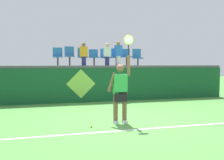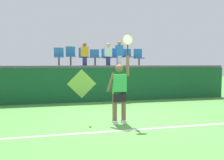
{
  "view_description": "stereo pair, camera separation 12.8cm",
  "coord_description": "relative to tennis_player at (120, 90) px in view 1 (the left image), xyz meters",
  "views": [
    {
      "loc": [
        -2.13,
        -6.53,
        1.68
      ],
      "look_at": [
        -0.16,
        1.23,
        1.12
      ],
      "focal_mm": 36.87,
      "sensor_mm": 36.0,
      "label": 1
    },
    {
      "loc": [
        -2.01,
        -6.56,
        1.68
      ],
      "look_at": [
        -0.16,
        1.23,
        1.12
      ],
      "focal_mm": 36.87,
      "sensor_mm": 36.0,
      "label": 2
    }
  ],
  "objects": [
    {
      "name": "stadium_chair_3",
      "position": [
        0.05,
        4.71,
        1.11
      ],
      "size": [
        0.44,
        0.42,
        0.77
      ],
      "color": "#38383D",
      "rests_on": "spectator_platform"
    },
    {
      "name": "stadium_chair_7",
      "position": [
        2.27,
        4.72,
        1.11
      ],
      "size": [
        0.44,
        0.42,
        0.83
      ],
      "color": "#38383D",
      "rests_on": "spectator_platform"
    },
    {
      "name": "court_baseline_stripe",
      "position": [
        0.32,
        -0.75,
        -0.94
      ],
      "size": [
        10.9,
        0.08,
        0.01
      ],
      "primitive_type": "cube",
      "color": "white",
      "rests_on": "ground_plane"
    },
    {
      "name": "spectator_0",
      "position": [
        1.15,
        4.27,
        1.26
      ],
      "size": [
        0.34,
        0.2,
        1.13
      ],
      "color": "white",
      "rests_on": "spectator_platform"
    },
    {
      "name": "tennis_player",
      "position": [
        0.0,
        0.0,
        0.0
      ],
      "size": [
        0.75,
        0.28,
        2.49
      ],
      "color": "white",
      "rests_on": "ground_plane"
    },
    {
      "name": "water_bottle",
      "position": [
        1.85,
        3.94,
        0.78
      ],
      "size": [
        0.07,
        0.07,
        0.21
      ],
      "primitive_type": "cylinder",
      "color": "white",
      "rests_on": "spectator_platform"
    },
    {
      "name": "stadium_chair_4",
      "position": [
        0.62,
        4.71,
        1.11
      ],
      "size": [
        0.44,
        0.42,
        0.81
      ],
      "color": "#38383D",
      "rests_on": "spectator_platform"
    },
    {
      "name": "wall_signage_mount",
      "position": [
        -0.68,
        3.75,
        -0.94
      ],
      "size": [
        1.27,
        0.01,
        1.46
      ],
      "color": "#144C28",
      "rests_on": "ground_plane"
    },
    {
      "name": "stadium_chair_1",
      "position": [
        -1.09,
        4.72,
        1.17
      ],
      "size": [
        0.44,
        0.42,
        0.89
      ],
      "color": "#38383D",
      "rests_on": "spectator_platform"
    },
    {
      "name": "court_back_wall",
      "position": [
        0.32,
        3.85,
        -0.19
      ],
      "size": [
        12.11,
        0.2,
        1.49
      ],
      "primitive_type": "cube",
      "color": "#144C28",
      "rests_on": "ground_plane"
    },
    {
      "name": "stadium_chair_2",
      "position": [
        -0.48,
        4.71,
        1.13
      ],
      "size": [
        0.44,
        0.42,
        0.83
      ],
      "color": "#38383D",
      "rests_on": "spectator_platform"
    },
    {
      "name": "spectator_platform",
      "position": [
        0.32,
        5.19,
        0.61
      ],
      "size": [
        12.11,
        2.78,
        0.12
      ],
      "primitive_type": "cube",
      "color": "#56565B",
      "rests_on": "court_back_wall"
    },
    {
      "name": "spectator_2",
      "position": [
        -0.48,
        4.29,
        1.21
      ],
      "size": [
        0.34,
        0.2,
        1.03
      ],
      "color": "navy",
      "rests_on": "spectator_platform"
    },
    {
      "name": "stadium_chair_0",
      "position": [
        -1.63,
        4.71,
        1.13
      ],
      "size": [
        0.44,
        0.42,
        0.83
      ],
      "color": "#38383D",
      "rests_on": "spectator_platform"
    },
    {
      "name": "ground_plane",
      "position": [
        0.32,
        0.35,
        -0.94
      ],
      "size": [
        40.0,
        40.0,
        0.0
      ],
      "primitive_type": "plane",
      "color": "#519342"
    },
    {
      "name": "spectator_1",
      "position": [
        0.62,
        4.32,
        1.22
      ],
      "size": [
        0.34,
        0.2,
        1.04
      ],
      "color": "navy",
      "rests_on": "spectator_platform"
    },
    {
      "name": "stadium_chair_5",
      "position": [
        1.15,
        4.71,
        1.14
      ],
      "size": [
        0.44,
        0.42,
        0.83
      ],
      "color": "#38383D",
      "rests_on": "spectator_platform"
    },
    {
      "name": "stadium_chair_6",
      "position": [
        1.68,
        4.71,
        1.15
      ],
      "size": [
        0.44,
        0.42,
        0.82
      ],
      "color": "#38383D",
      "rests_on": "spectator_platform"
    },
    {
      "name": "tennis_ball",
      "position": [
        -0.87,
        -0.26,
        -0.91
      ],
      "size": [
        0.07,
        0.07,
        0.07
      ],
      "primitive_type": "sphere",
      "color": "#D1E533",
      "rests_on": "ground_plane"
    }
  ]
}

